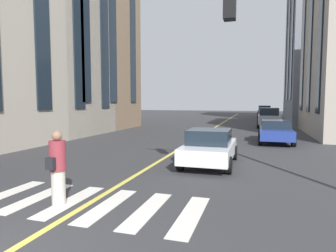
% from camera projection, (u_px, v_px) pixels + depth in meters
% --- Properties ---
extents(lane_centre_line, '(80.00, 0.16, 0.01)m').
position_uv_depth(lane_centre_line, '(206.00, 133.00, 23.12)').
color(lane_centre_line, '#D8C64C').
rests_on(lane_centre_line, ground_plane).
extents(crosswalk_marking, '(2.40, 5.45, 0.01)m').
position_uv_depth(crosswalk_marking, '(89.00, 203.00, 6.99)').
color(crosswalk_marking, silver).
rests_on(crosswalk_marking, ground_plane).
extents(car_grey_far, '(4.70, 2.14, 1.88)m').
position_uv_depth(car_grey_far, '(264.00, 111.00, 45.42)').
color(car_grey_far, slate).
rests_on(car_grey_far, ground_plane).
extents(car_silver_oncoming, '(4.70, 2.14, 1.88)m').
position_uv_depth(car_silver_oncoming, '(269.00, 117.00, 28.14)').
color(car_silver_oncoming, '#B7BABF').
rests_on(car_silver_oncoming, ground_plane).
extents(car_blue_parked_a, '(4.40, 1.95, 1.37)m').
position_uv_depth(car_blue_parked_a, '(275.00, 131.00, 17.40)').
color(car_blue_parked_a, navy).
rests_on(car_blue_parked_a, ground_plane).
extents(car_white_mid, '(3.90, 1.89, 1.40)m').
position_uv_depth(car_white_mid, '(210.00, 147.00, 11.23)').
color(car_white_mid, silver).
rests_on(car_white_mid, ground_plane).
extents(pedestrian_near, '(0.50, 0.38, 1.77)m').
position_uv_depth(pedestrian_near, '(58.00, 168.00, 6.83)').
color(pedestrian_near, beige).
rests_on(pedestrian_near, ground_plane).
extents(traffic_light_mast, '(0.36, 4.59, 5.50)m').
position_uv_depth(traffic_light_mast, '(325.00, 38.00, 6.72)').
color(traffic_light_mast, '#595B60').
rests_on(traffic_light_mast, ground_plane).
extents(building_right_near, '(11.61, 10.52, 19.73)m').
position_uv_depth(building_right_near, '(336.00, 40.00, 35.10)').
color(building_right_near, slate).
rests_on(building_right_near, ground_plane).
extents(building_left_far, '(11.97, 13.34, 17.27)m').
position_uv_depth(building_left_far, '(44.00, 31.00, 25.29)').
color(building_left_far, '#846B51').
rests_on(building_left_far, ground_plane).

